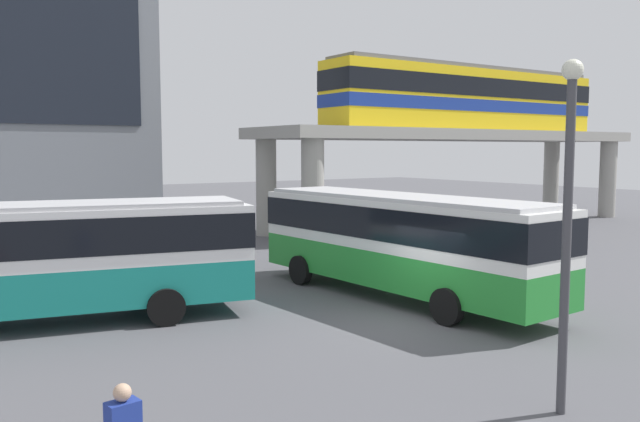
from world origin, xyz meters
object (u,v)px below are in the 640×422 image
at_px(train, 468,98).
at_px(bicycle_blue, 546,228).
at_px(bus_secondary, 38,251).
at_px(bus_main, 399,235).
at_px(bicycle_silver, 430,232).
at_px(bicycle_orange, 469,229).
at_px(bicycle_green, 525,232).
at_px(bicycle_black, 493,235).
at_px(bicycle_red, 527,223).

height_order(train, bicycle_blue, train).
bearing_deg(bus_secondary, bus_main, -15.62).
height_order(bus_main, bicycle_silver, bus_main).
height_order(bicycle_blue, bicycle_orange, same).
distance_m(bicycle_blue, bicycle_silver, 6.84).
bearing_deg(bus_secondary, bicycle_blue, 9.25).
height_order(bicycle_blue, bicycle_green, same).
xyz_separation_m(bus_secondary, bicycle_silver, (20.04, 6.49, -1.63)).
distance_m(bus_secondary, bicycle_silver, 21.13).
distance_m(bicycle_blue, bicycle_green, 2.34).
bearing_deg(bicycle_black, bicycle_blue, 5.48).
bearing_deg(bus_main, bicycle_black, 29.30).
distance_m(train, bicycle_black, 10.90).
bearing_deg(bicycle_orange, bus_main, -144.32).
bearing_deg(bus_main, bus_secondary, 164.38).
height_order(bicycle_black, bicycle_silver, same).
relative_size(bus_main, bicycle_orange, 6.25).
distance_m(bus_secondary, bicycle_red, 28.34).
bearing_deg(bicycle_orange, bicycle_blue, -31.51).
relative_size(bicycle_black, bicycle_blue, 1.00).
xyz_separation_m(bus_secondary, bicycle_orange, (22.92, 6.52, -1.63)).
xyz_separation_m(train, bus_secondary, (-26.59, -10.32, -5.73)).
relative_size(train, bicycle_silver, 11.69).
xyz_separation_m(train, bicycle_blue, (-0.07, -6.00, -7.36)).
xyz_separation_m(bus_main, bus_secondary, (-9.96, 2.78, 0.00)).
relative_size(train, bicycle_black, 11.36).
xyz_separation_m(bus_main, bicycle_green, (14.27, 6.66, -1.63)).
bearing_deg(bicycle_silver, bicycle_green, -31.94).
distance_m(train, bicycle_red, 8.38).
relative_size(bus_secondary, bicycle_green, 6.44).
bearing_deg(bus_main, bicycle_red, 27.63).
relative_size(bus_secondary, bicycle_red, 6.45).
bearing_deg(bicycle_green, bicycle_blue, 10.81).
height_order(train, bicycle_green, train).
bearing_deg(bicycle_green, bicycle_silver, 148.06).
relative_size(bicycle_black, bicycle_silver, 1.03).
distance_m(bicycle_blue, bicycle_orange, 4.22).
height_order(bicycle_black, bicycle_red, same).
bearing_deg(bus_secondary, bicycle_black, 10.05).
relative_size(bus_main, bicycle_black, 6.34).
bearing_deg(bicycle_orange, bicycle_silver, -179.33).
xyz_separation_m(bus_secondary, bicycle_green, (24.23, 3.88, -1.63)).
bearing_deg(bus_main, bicycle_silver, 42.61).
height_order(bus_main, bicycle_black, bus_main).
xyz_separation_m(bus_main, bicycle_red, (17.59, 9.21, -1.63)).
xyz_separation_m(bicycle_orange, bicycle_red, (4.63, -0.10, 0.00)).
height_order(bicycle_orange, bicycle_silver, same).
bearing_deg(train, bicycle_blue, -90.63).
bearing_deg(bicycle_blue, bicycle_red, 64.02).
distance_m(bicycle_blue, bicycle_red, 2.34).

